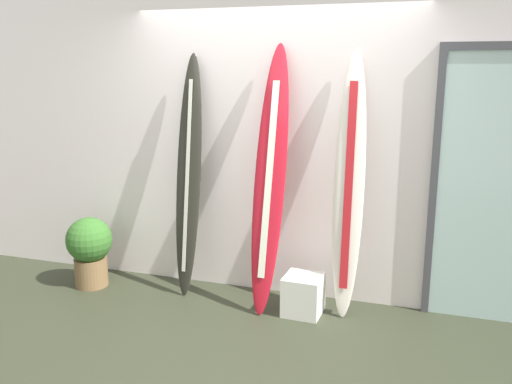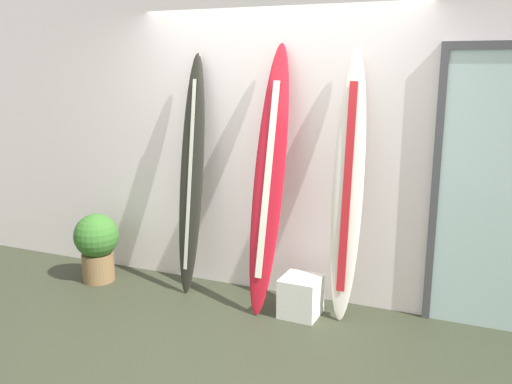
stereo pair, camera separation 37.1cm
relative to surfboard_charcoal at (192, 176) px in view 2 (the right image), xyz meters
The scene contains 8 objects.
ground 1.63m from the surfboard_charcoal, 53.90° to the right, with size 8.00×8.00×0.04m, color #303525.
wall_back 0.85m from the surfboard_charcoal, 24.28° to the left, with size 7.20×0.20×2.80m, color white.
surfboard_charcoal is the anchor object (origin of this frame).
surfboard_crimson 0.78m from the surfboard_charcoal, ahead, with size 0.29×0.57×2.21m.
surfboard_ivory 1.41m from the surfboard_charcoal, ahead, with size 0.26×0.40×2.15m.
display_block_left 1.43m from the surfboard_charcoal, ahead, with size 0.32×0.32×0.33m.
glass_door 2.61m from the surfboard_charcoal, ahead, with size 1.14×0.06×2.20m.
potted_plant 1.18m from the surfboard_charcoal, 168.10° to the right, with size 0.42×0.42×0.66m.
Camera 2 is at (1.68, -3.22, 2.03)m, focal length 38.60 mm.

